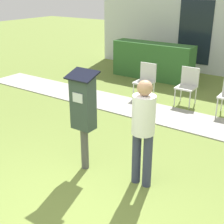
{
  "coord_description": "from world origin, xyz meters",
  "views": [
    {
      "loc": [
        2.21,
        -2.14,
        2.72
      ],
      "look_at": [
        -0.1,
        1.22,
        1.05
      ],
      "focal_mm": 50.0,
      "sensor_mm": 36.0,
      "label": 1
    }
  ],
  "objects_px": {
    "parking_meter": "(83,109)",
    "outdoor_chair_left": "(146,78)",
    "person_standing": "(143,126)",
    "outdoor_chair_middle": "(188,83)"
  },
  "relations": [
    {
      "from": "parking_meter",
      "to": "outdoor_chair_middle",
      "type": "bearing_deg",
      "value": 86.72
    },
    {
      "from": "outdoor_chair_left",
      "to": "outdoor_chair_middle",
      "type": "bearing_deg",
      "value": -1.58
    },
    {
      "from": "parking_meter",
      "to": "person_standing",
      "type": "bearing_deg",
      "value": 8.04
    },
    {
      "from": "parking_meter",
      "to": "outdoor_chair_middle",
      "type": "height_order",
      "value": "parking_meter"
    },
    {
      "from": "parking_meter",
      "to": "person_standing",
      "type": "relative_size",
      "value": 1.01
    },
    {
      "from": "parking_meter",
      "to": "outdoor_chair_left",
      "type": "height_order",
      "value": "parking_meter"
    },
    {
      "from": "parking_meter",
      "to": "outdoor_chair_left",
      "type": "bearing_deg",
      "value": 103.45
    },
    {
      "from": "parking_meter",
      "to": "outdoor_chair_left",
      "type": "distance_m",
      "value": 3.62
    },
    {
      "from": "outdoor_chair_left",
      "to": "person_standing",
      "type": "bearing_deg",
      "value": -73.81
    },
    {
      "from": "outdoor_chair_middle",
      "to": "person_standing",
      "type": "bearing_deg",
      "value": -82.96
    }
  ]
}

